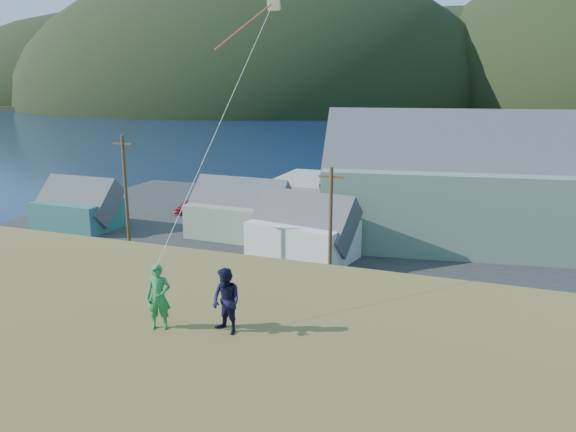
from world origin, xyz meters
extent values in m
plane|color=#0A1638|center=(0.00, 0.00, 0.00)|extent=(900.00, 900.00, 0.00)
cube|color=#4C3D19|center=(0.00, -2.00, 0.05)|extent=(110.00, 8.00, 0.10)
cube|color=#28282B|center=(0.00, 17.00, 0.06)|extent=(72.00, 36.00, 0.12)
cube|color=gray|center=(-6.00, 40.00, 0.45)|extent=(26.00, 14.00, 0.90)
cube|color=black|center=(0.00, 330.00, 1.00)|extent=(900.00, 320.00, 2.00)
ellipsoid|color=black|center=(-220.00, 280.00, 2.00)|extent=(240.00, 216.00, 108.00)
ellipsoid|color=black|center=(-120.00, 260.00, 2.00)|extent=(260.00, 234.00, 143.00)
ellipsoid|color=black|center=(-20.00, 300.00, 2.00)|extent=(200.00, 180.00, 100.00)
cube|color=slate|center=(14.38, 18.77, 3.43)|extent=(39.88, 16.89, 6.62)
cube|color=#47474C|center=(14.38, 18.77, 8.51)|extent=(40.32, 16.66, 10.73)
cube|color=#2A6256|center=(-27.51, 10.07, 1.45)|extent=(7.22, 5.49, 2.66)
cube|color=#47474C|center=(-27.51, 10.07, 3.49)|extent=(7.72, 5.37, 5.20)
cube|color=gray|center=(-12.22, 12.94, 1.60)|extent=(8.52, 5.86, 2.95)
cube|color=#47474C|center=(-12.22, 12.94, 3.81)|extent=(9.01, 5.73, 5.38)
cube|color=silver|center=(-4.65, 8.59, 1.62)|extent=(8.37, 6.65, 3.01)
cube|color=#47474C|center=(-4.65, 8.59, 3.88)|extent=(8.84, 6.66, 5.28)
cube|color=gray|center=(-2.00, 25.09, 1.83)|extent=(11.12, 7.20, 3.41)
cube|color=#47474C|center=(-2.00, 25.09, 4.49)|extent=(11.62, 7.15, 6.30)
cylinder|color=#47331E|center=(-15.60, 1.50, 5.06)|extent=(0.24, 0.24, 9.89)
cylinder|color=#47331E|center=(-0.41, 1.50, 4.34)|extent=(0.24, 0.24, 8.44)
imported|color=#39638F|center=(3.61, 22.96, 0.87)|extent=(1.98, 4.68, 1.50)
imported|color=navy|center=(1.38, 19.34, 0.83)|extent=(1.82, 4.21, 1.42)
imported|color=slate|center=(-18.79, 23.78, 0.90)|extent=(2.13, 4.88, 1.56)
imported|color=black|center=(-1.87, 25.22, 0.81)|extent=(2.11, 4.21, 1.38)
imported|color=#A9AAAE|center=(-16.79, 18.35, 0.81)|extent=(1.69, 4.27, 1.38)
imported|color=maroon|center=(-21.17, 19.34, 0.77)|extent=(1.78, 3.91, 1.30)
imported|color=#B4B4B4|center=(-6.85, 24.05, 0.82)|extent=(2.31, 4.95, 1.40)
imported|color=silver|center=(-9.73, 16.69, 0.91)|extent=(3.07, 5.88, 1.58)
imported|color=#232328|center=(-5.19, 18.40, 0.86)|extent=(2.62, 5.28, 1.47)
imported|color=#227E3E|center=(0.90, -19.28, 8.09)|extent=(0.76, 0.64, 1.78)
imported|color=black|center=(2.70, -18.88, 8.08)|extent=(1.04, 0.93, 1.76)
cube|color=#FFF4C2|center=(0.69, -10.51, 16.54)|extent=(0.51, 0.49, 0.60)
cylinder|color=#DB4F39|center=(0.09, -11.76, 15.64)|extent=(0.06, 0.06, 3.31)
cylinder|color=white|center=(0.79, -14.90, 12.76)|extent=(0.02, 0.02, 11.59)
camera|label=1|loc=(9.03, -31.15, 13.68)|focal=35.00mm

